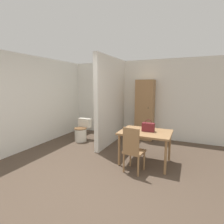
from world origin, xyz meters
The scene contains 9 objects.
ground_plane centered at (0.00, 0.00, 0.00)m, with size 16.00×16.00×0.00m, color #4C3D30.
wall_back centered at (0.00, 3.42, 1.25)m, with size 5.79×0.12×2.50m.
wall_left centered at (-2.45, 1.68, 1.25)m, with size 0.12×4.36×2.50m.
partition_wall centered at (-0.58, 2.42, 1.25)m, with size 0.12×1.87×2.50m.
dining_table centered at (0.69, 1.42, 0.64)m, with size 1.08×0.80×0.72m.
wooden_chair centered at (0.58, 0.89, 0.48)m, with size 0.41×0.41×0.92m.
toilet centered at (-1.49, 2.19, 0.29)m, with size 0.40×0.53×0.67m.
handbag centered at (0.74, 1.45, 0.82)m, with size 0.26×0.13×0.26m.
wooden_cabinet centered at (0.25, 3.14, 0.94)m, with size 0.55×0.41×1.88m.
Camera 1 is at (1.54, -2.23, 1.71)m, focal length 28.00 mm.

